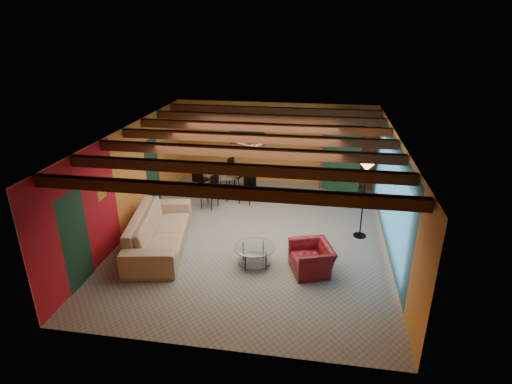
% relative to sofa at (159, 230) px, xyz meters
% --- Properties ---
extents(room, '(6.52, 8.01, 2.71)m').
position_rel_sofa_xyz_m(room, '(2.19, 0.97, 1.92)').
color(room, gray).
rests_on(room, ground).
extents(sofa, '(1.72, 3.18, 0.88)m').
position_rel_sofa_xyz_m(sofa, '(0.00, 0.00, 0.00)').
color(sofa, tan).
rests_on(sofa, ground).
extents(armchair, '(1.10, 1.18, 0.62)m').
position_rel_sofa_xyz_m(armchair, '(3.67, -0.49, -0.13)').
color(armchair, maroon).
rests_on(armchair, ground).
extents(coffee_table, '(1.14, 1.14, 0.47)m').
position_rel_sofa_xyz_m(coffee_table, '(2.40, -0.45, -0.20)').
color(coffee_table, silver).
rests_on(coffee_table, ground).
extents(dining_table, '(2.59, 2.59, 1.07)m').
position_rel_sofa_xyz_m(dining_table, '(0.83, 3.19, 0.10)').
color(dining_table, silver).
rests_on(dining_table, ground).
extents(armoire, '(1.32, 0.98, 2.09)m').
position_rel_sofa_xyz_m(armoire, '(4.39, 4.56, 0.61)').
color(armoire, maroon).
rests_on(armoire, ground).
extents(floor_lamp, '(0.53, 0.53, 2.01)m').
position_rel_sofa_xyz_m(floor_lamp, '(4.84, 1.32, 0.56)').
color(floor_lamp, black).
rests_on(floor_lamp, ground).
extents(ceiling_fan, '(1.50, 1.50, 0.44)m').
position_rel_sofa_xyz_m(ceiling_fan, '(2.19, 0.86, 1.92)').
color(ceiling_fan, '#472614').
rests_on(ceiling_fan, ceiling).
extents(painting, '(1.05, 0.03, 0.65)m').
position_rel_sofa_xyz_m(painting, '(1.29, 4.82, 1.21)').
color(painting, black).
rests_on(painting, wall_back).
extents(potted_plant, '(0.54, 0.51, 0.47)m').
position_rel_sofa_xyz_m(potted_plant, '(4.39, 4.56, 1.89)').
color(potted_plant, '#26661E').
rests_on(potted_plant, armoire).
extents(vase, '(0.24, 0.24, 0.20)m').
position_rel_sofa_xyz_m(vase, '(0.83, 3.19, 0.73)').
color(vase, orange).
rests_on(vase, dining_table).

